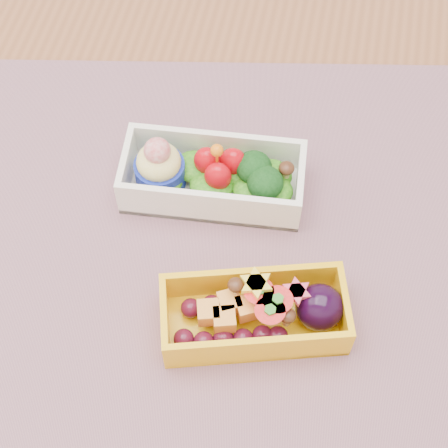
% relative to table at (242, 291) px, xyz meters
% --- Properties ---
extents(table, '(1.20, 0.80, 0.75)m').
position_rel_table_xyz_m(table, '(0.00, 0.00, 0.00)').
color(table, brown).
rests_on(table, ground).
extents(placemat, '(0.64, 0.54, 0.00)m').
position_rel_table_xyz_m(placemat, '(-0.02, -0.01, 0.10)').
color(placemat, '#8C6068').
rests_on(placemat, table).
extents(bento_white, '(0.17, 0.08, 0.07)m').
position_rel_table_xyz_m(bento_white, '(-0.04, 0.05, 0.12)').
color(bento_white, white).
rests_on(bento_white, placemat).
extents(bento_yellow, '(0.16, 0.10, 0.05)m').
position_rel_table_xyz_m(bento_yellow, '(0.03, -0.08, 0.12)').
color(bento_yellow, '#F0AD0C').
rests_on(bento_yellow, placemat).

